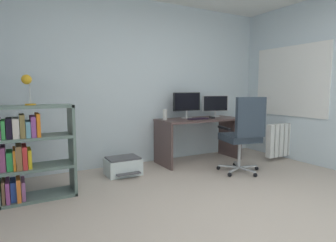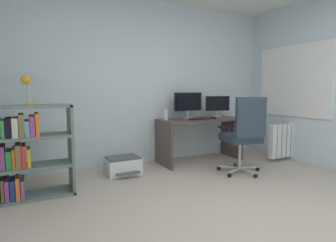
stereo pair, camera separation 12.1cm
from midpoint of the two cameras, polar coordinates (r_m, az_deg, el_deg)
ground_plane at (r=2.81m, az=15.81°, el=-19.50°), size 4.66×4.92×0.02m
wall_back at (r=4.65m, az=-6.19°, el=7.68°), size 4.66×0.10×2.62m
window_pane at (r=5.26m, az=22.99°, el=7.45°), size 0.01×1.33×1.11m
window_frame at (r=5.26m, az=22.94°, el=7.46°), size 0.02×1.41×1.19m
desk at (r=4.73m, az=5.54°, el=-1.81°), size 1.40×0.61×0.73m
monitor_main at (r=4.70m, az=3.12°, el=3.72°), size 0.52×0.18×0.43m
monitor_secondary at (r=5.05m, az=8.90°, el=3.37°), size 0.48×0.18×0.38m
keyboard at (r=4.56m, az=5.41°, el=0.47°), size 0.35×0.15×0.02m
computer_mouse at (r=4.70m, az=8.18°, el=0.69°), size 0.08×0.11×0.03m
desktop_speaker at (r=4.45m, az=-1.40°, el=1.32°), size 0.07×0.07×0.17m
office_chair at (r=4.09m, az=14.31°, el=-2.18°), size 0.63×0.63×1.11m
bookshelf at (r=3.45m, az=-27.58°, el=-5.64°), size 0.79×0.34×1.04m
desk_lamp at (r=3.38m, az=-27.64°, el=6.76°), size 0.13×0.11×0.32m
printer at (r=4.10m, az=-9.97°, el=-9.00°), size 0.48×0.44×0.25m
radiator at (r=5.26m, az=21.87°, el=-3.51°), size 0.77×0.10×0.56m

